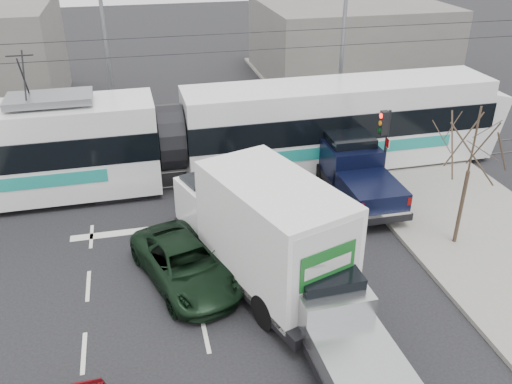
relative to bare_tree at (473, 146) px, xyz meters
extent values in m
plane|color=black|center=(-7.60, -2.50, -3.79)|extent=(120.00, 120.00, 0.00)
cube|color=#33302D|center=(-7.60, 7.50, -3.78)|extent=(60.00, 1.60, 0.03)
cube|color=#67625D|center=(4.40, 21.50, -1.29)|extent=(12.00, 10.00, 5.00)
cylinder|color=#47382B|center=(0.00, 0.00, -2.27)|extent=(0.14, 0.14, 2.75)
cylinder|color=#47382B|center=(0.00, 0.00, 0.23)|extent=(0.07, 0.07, 2.25)
cylinder|color=black|center=(-1.00, 4.00, -1.84)|extent=(0.12, 0.12, 3.60)
cube|color=black|center=(-1.20, 4.00, -0.54)|extent=(0.28, 0.28, 0.95)
cylinder|color=#FF0C07|center=(-1.35, 4.00, -0.24)|extent=(0.06, 0.20, 0.20)
cylinder|color=orange|center=(-1.35, 4.00, -0.54)|extent=(0.06, 0.20, 0.20)
cylinder|color=#05330C|center=(-1.35, 4.00, -0.84)|extent=(0.06, 0.20, 0.20)
cube|color=white|center=(-1.02, 3.85, -1.34)|extent=(0.02, 0.30, 0.40)
cylinder|color=slate|center=(-0.10, 11.50, 0.71)|extent=(0.20, 0.20, 9.00)
cylinder|color=slate|center=(-11.60, 13.50, 0.71)|extent=(0.20, 0.20, 9.00)
cylinder|color=black|center=(-7.60, 7.50, 1.71)|extent=(60.00, 0.03, 0.03)
cylinder|color=black|center=(-7.60, 7.50, 2.41)|extent=(60.00, 0.03, 0.03)
cube|color=silver|center=(-1.78, 7.24, -2.69)|extent=(13.77, 3.07, 1.67)
cube|color=black|center=(-1.78, 7.24, -1.41)|extent=(13.84, 3.10, 1.14)
cube|color=silver|center=(-1.78, 7.24, -0.38)|extent=(13.77, 2.95, 1.06)
cube|color=#198076|center=(-1.76, 5.79, -2.39)|extent=(9.61, 0.16, 0.53)
cylinder|color=black|center=(-9.24, 7.14, -1.63)|extent=(1.10, 2.78, 2.76)
cube|color=slate|center=(-13.72, 7.08, 0.39)|extent=(3.22, 1.77, 0.27)
cube|color=black|center=(-11.48, 7.11, -3.60)|extent=(2.17, 2.48, 0.38)
cube|color=black|center=(-7.00, 7.17, -3.60)|extent=(2.17, 2.48, 0.38)
cube|color=black|center=(1.95, 7.30, -3.60)|extent=(2.17, 2.48, 0.38)
cube|color=black|center=(-5.98, -4.09, -3.25)|extent=(2.15, 5.76, 0.25)
cube|color=#A1A3A6|center=(-6.01, -3.07, -2.56)|extent=(2.00, 2.46, 1.13)
cube|color=black|center=(-6.01, -2.97, -1.97)|extent=(1.73, 1.76, 0.54)
cube|color=#A1A3A6|center=(-6.05, -1.70, -2.79)|extent=(1.90, 1.09, 0.54)
cube|color=#A1A3A6|center=(-5.93, -5.34, -2.86)|extent=(2.01, 2.63, 0.64)
cylinder|color=black|center=(-6.94, -2.30, -3.40)|extent=(0.30, 0.79, 0.79)
cylinder|color=black|center=(-5.13, -2.24, -3.40)|extent=(0.30, 0.79, 0.79)
cube|color=black|center=(-7.17, -0.24, -3.21)|extent=(4.83, 7.87, 0.37)
cube|color=white|center=(-8.09, 2.44, -2.30)|extent=(2.87, 2.48, 1.70)
cube|color=black|center=(-8.14, 2.58, -1.66)|extent=(2.37, 1.81, 0.64)
cube|color=silver|center=(-6.93, -0.95, -1.64)|extent=(4.06, 5.62, 3.14)
cube|color=silver|center=(-6.12, -3.32, -1.64)|extent=(2.14, 0.78, 2.76)
cube|color=#124F1A|center=(-6.10, -3.37, -1.39)|extent=(1.70, 0.60, 1.07)
cube|color=black|center=(-6.04, -3.55, -3.31)|extent=(2.26, 1.00, 0.19)
cylinder|color=black|center=(-9.01, 1.65, -3.31)|extent=(0.61, 1.01, 0.96)
cylinder|color=black|center=(-6.88, 2.38, -3.31)|extent=(0.61, 1.01, 0.96)
cylinder|color=black|center=(-7.56, -2.58, -3.26)|extent=(0.65, 1.11, 1.06)
cylinder|color=black|center=(-5.44, -1.85, -3.26)|extent=(0.65, 1.11, 1.06)
cube|color=black|center=(-2.10, 3.99, -3.17)|extent=(2.13, 5.68, 0.28)
cube|color=black|center=(-2.09, 5.01, -2.38)|extent=(2.07, 2.39, 1.30)
cube|color=black|center=(-2.09, 5.12, -1.70)|extent=(1.79, 1.71, 0.62)
cube|color=black|center=(-2.09, 6.37, -2.64)|extent=(2.00, 1.03, 0.62)
cube|color=black|center=(-2.11, 2.74, -2.72)|extent=(2.07, 2.56, 0.74)
cube|color=silver|center=(-2.12, 1.27, -3.02)|extent=(1.93, 0.22, 0.20)
cube|color=#590505|center=(-3.04, 1.39, -2.60)|extent=(0.16, 0.09, 0.32)
cube|color=#590505|center=(-1.19, 1.37, -2.60)|extent=(0.16, 0.09, 0.32)
cylinder|color=black|center=(-3.05, 5.81, -3.34)|extent=(0.32, 0.91, 0.91)
cylinder|color=black|center=(-1.12, 5.79, -3.34)|extent=(0.32, 0.91, 0.91)
cylinder|color=black|center=(-3.08, 2.18, -3.34)|extent=(0.32, 0.91, 0.91)
cylinder|color=black|center=(-1.15, 2.17, -3.34)|extent=(0.32, 0.91, 0.91)
imported|color=black|center=(-9.53, 0.03, -3.12)|extent=(3.56, 5.27, 1.34)
camera|label=1|loc=(-10.55, -14.17, 6.86)|focal=38.00mm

